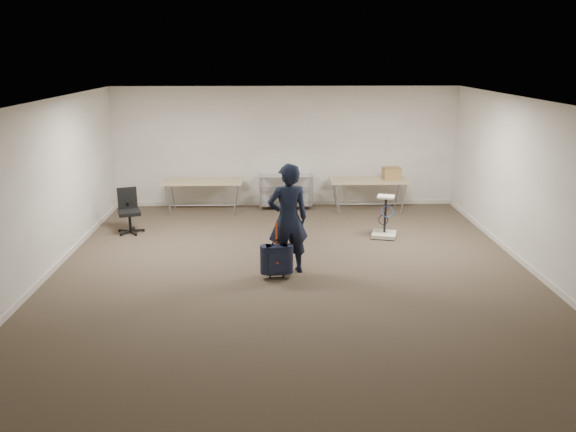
{
  "coord_description": "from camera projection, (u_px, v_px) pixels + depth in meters",
  "views": [
    {
      "loc": [
        -0.33,
        -8.55,
        3.52
      ],
      "look_at": [
        -0.07,
        0.3,
        0.94
      ],
      "focal_mm": 35.0,
      "sensor_mm": 36.0,
      "label": 1
    }
  ],
  "objects": [
    {
      "name": "wire_shelf",
      "position": [
        286.0,
        190.0,
        13.11
      ],
      "size": [
        1.22,
        0.47,
        0.8
      ],
      "color": "#B7B9BE",
      "rests_on": "ground"
    },
    {
      "name": "person",
      "position": [
        288.0,
        219.0,
        9.12
      ],
      "size": [
        0.75,
        0.58,
        1.85
      ],
      "primitive_type": "imported",
      "rotation": [
        0.0,
        0.0,
        3.36
      ],
      "color": "black",
      "rests_on": "ground"
    },
    {
      "name": "equipment_cart",
      "position": [
        385.0,
        226.0,
        11.1
      ],
      "size": [
        0.57,
        0.57,
        0.85
      ],
      "color": "white",
      "rests_on": "ground"
    },
    {
      "name": "suitcase",
      "position": [
        277.0,
        260.0,
        9.04
      ],
      "size": [
        0.36,
        0.22,
        0.94
      ],
      "color": "black",
      "rests_on": "ground"
    },
    {
      "name": "folding_table_left",
      "position": [
        203.0,
        183.0,
        12.75
      ],
      "size": [
        1.8,
        0.75,
        0.73
      ],
      "color": "tan",
      "rests_on": "ground"
    },
    {
      "name": "folding_table_right",
      "position": [
        369.0,
        182.0,
        12.86
      ],
      "size": [
        1.8,
        0.75,
        0.73
      ],
      "color": "tan",
      "rests_on": "ground"
    },
    {
      "name": "office_chair",
      "position": [
        130.0,
        219.0,
        11.38
      ],
      "size": [
        0.55,
        0.55,
        0.91
      ],
      "color": "black",
      "rests_on": "ground"
    },
    {
      "name": "cardboard_box",
      "position": [
        391.0,
        173.0,
        12.82
      ],
      "size": [
        0.41,
        0.33,
        0.29
      ],
      "primitive_type": "cube",
      "rotation": [
        0.0,
        0.0,
        0.11
      ],
      "color": "olive",
      "rests_on": "folding_table_right"
    },
    {
      "name": "room_shell",
      "position": [
        290.0,
        245.0,
        10.51
      ],
      "size": [
        8.0,
        9.0,
        9.0
      ],
      "color": "beige",
      "rests_on": "ground"
    },
    {
      "name": "ground",
      "position": [
        293.0,
        276.0,
        9.2
      ],
      "size": [
        9.0,
        9.0,
        0.0
      ],
      "primitive_type": "plane",
      "color": "#3F3326",
      "rests_on": "ground"
    }
  ]
}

